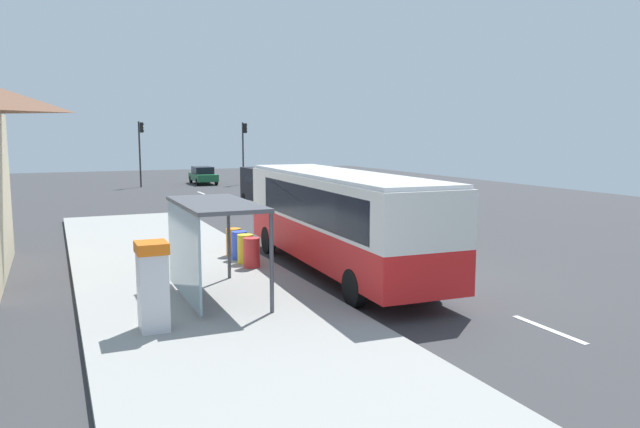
{
  "coord_description": "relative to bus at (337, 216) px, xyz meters",
  "views": [
    {
      "loc": [
        -9.88,
        -16.1,
        4.41
      ],
      "look_at": [
        -1.0,
        4.04,
        1.5
      ],
      "focal_mm": 34.11,
      "sensor_mm": 36.0,
      "label": 1
    }
  ],
  "objects": [
    {
      "name": "ground_plane",
      "position": [
        1.71,
        12.94,
        -1.86
      ],
      "size": [
        56.0,
        92.0,
        0.04
      ],
      "primitive_type": "cube",
      "color": "#38383A"
    },
    {
      "name": "sidewalk_platform",
      "position": [
        -4.69,
        0.94,
        -1.75
      ],
      "size": [
        6.2,
        30.0,
        0.18
      ],
      "primitive_type": "cube",
      "color": "#999993",
      "rests_on": "ground"
    },
    {
      "name": "lane_stripe_seg_0",
      "position": [
        1.96,
        -7.06,
        -1.84
      ],
      "size": [
        0.16,
        2.2,
        0.01
      ],
      "primitive_type": "cube",
      "color": "silver",
      "rests_on": "ground"
    },
    {
      "name": "lane_stripe_seg_1",
      "position": [
        1.96,
        -2.06,
        -1.84
      ],
      "size": [
        0.16,
        2.2,
        0.01
      ],
      "primitive_type": "cube",
      "color": "silver",
      "rests_on": "ground"
    },
    {
      "name": "lane_stripe_seg_2",
      "position": [
        1.96,
        2.94,
        -1.84
      ],
      "size": [
        0.16,
        2.2,
        0.01
      ],
      "primitive_type": "cube",
      "color": "silver",
      "rests_on": "ground"
    },
    {
      "name": "lane_stripe_seg_3",
      "position": [
        1.96,
        7.94,
        -1.84
      ],
      "size": [
        0.16,
        2.2,
        0.01
      ],
      "primitive_type": "cube",
      "color": "silver",
      "rests_on": "ground"
    },
    {
      "name": "lane_stripe_seg_4",
      "position": [
        1.96,
        12.94,
        -1.84
      ],
      "size": [
        0.16,
        2.2,
        0.01
      ],
      "primitive_type": "cube",
      "color": "silver",
      "rests_on": "ground"
    },
    {
      "name": "lane_stripe_seg_5",
      "position": [
        1.96,
        17.94,
        -1.84
      ],
      "size": [
        0.16,
        2.2,
        0.01
      ],
      "primitive_type": "cube",
      "color": "silver",
      "rests_on": "ground"
    },
    {
      "name": "lane_stripe_seg_6",
      "position": [
        1.96,
        22.94,
        -1.84
      ],
      "size": [
        0.16,
        2.2,
        0.01
      ],
      "primitive_type": "cube",
      "color": "silver",
      "rests_on": "ground"
    },
    {
      "name": "lane_stripe_seg_7",
      "position": [
        1.96,
        27.94,
        -1.84
      ],
      "size": [
        0.16,
        2.2,
        0.01
      ],
      "primitive_type": "cube",
      "color": "silver",
      "rests_on": "ground"
    },
    {
      "name": "bus",
      "position": [
        0.0,
        0.0,
        0.0
      ],
      "size": [
        2.93,
        11.09,
        3.21
      ],
      "color": "red",
      "rests_on": "ground"
    },
    {
      "name": "white_van",
      "position": [
        3.91,
        17.92,
        -0.5
      ],
      "size": [
        2.17,
        5.26,
        2.3
      ],
      "color": "black",
      "rests_on": "ground"
    },
    {
      "name": "sedan_near",
      "position": [
        4.01,
        36.13,
        -1.05
      ],
      "size": [
        1.93,
        4.44,
        1.52
      ],
      "color": "#195933",
      "rests_on": "ground"
    },
    {
      "name": "ticket_machine",
      "position": [
        -6.32,
        -4.02,
        -0.67
      ],
      "size": [
        0.66,
        0.76,
        1.94
      ],
      "color": "silver",
      "rests_on": "sidewalk_platform"
    },
    {
      "name": "recycling_bin_red",
      "position": [
        -2.49,
        1.12,
        -1.19
      ],
      "size": [
        0.52,
        0.52,
        0.95
      ],
      "primitive_type": "cylinder",
      "color": "red",
      "rests_on": "sidewalk_platform"
    },
    {
      "name": "recycling_bin_yellow",
      "position": [
        -2.49,
        1.82,
        -1.19
      ],
      "size": [
        0.52,
        0.52,
        0.95
      ],
      "primitive_type": "cylinder",
      "color": "yellow",
      "rests_on": "sidewalk_platform"
    },
    {
      "name": "recycling_bin_blue",
      "position": [
        -2.49,
        2.52,
        -1.19
      ],
      "size": [
        0.52,
        0.52,
        0.95
      ],
      "primitive_type": "cylinder",
      "color": "blue",
      "rests_on": "sidewalk_platform"
    },
    {
      "name": "recycling_bin_orange",
      "position": [
        -2.49,
        3.22,
        -1.19
      ],
      "size": [
        0.52,
        0.52,
        0.95
      ],
      "primitive_type": "cylinder",
      "color": "orange",
      "rests_on": "sidewalk_platform"
    },
    {
      "name": "traffic_light_near_side",
      "position": [
        7.21,
        34.12,
        1.72
      ],
      "size": [
        0.49,
        0.28,
        5.39
      ],
      "color": "#2D2D2D",
      "rests_on": "ground"
    },
    {
      "name": "traffic_light_far_side",
      "position": [
        -1.39,
        34.92,
        1.74
      ],
      "size": [
        0.49,
        0.28,
        5.42
      ],
      "color": "#2D2D2D",
      "rests_on": "ground"
    },
    {
      "name": "bus_shelter",
      "position": [
        -4.7,
        -1.92,
        0.25
      ],
      "size": [
        1.8,
        4.0,
        2.5
      ],
      "color": "#4C4C51",
      "rests_on": "sidewalk_platform"
    }
  ]
}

